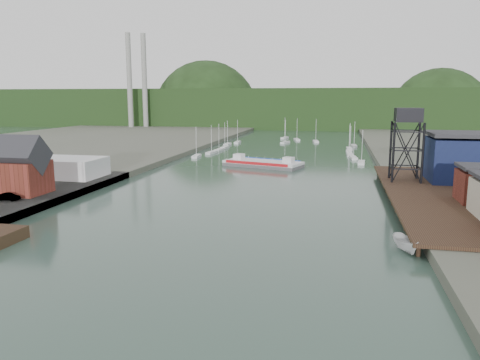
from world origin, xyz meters
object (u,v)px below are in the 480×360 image
at_px(lift_tower, 408,120).
at_px(chain_ferry, 263,163).
at_px(motorboat, 406,244).
at_px(harbor_building, 15,171).

distance_m(lift_tower, chain_ferry, 48.95).
bearing_deg(motorboat, harbor_building, 148.13).
relative_size(chain_ferry, motorboat, 4.23).
distance_m(harbor_building, motorboat, 73.73).
relative_size(harbor_building, chain_ferry, 0.49).
bearing_deg(chain_ferry, lift_tower, -20.59).
bearing_deg(chain_ferry, harbor_building, -107.44).
distance_m(chain_ferry, motorboat, 80.21).
bearing_deg(lift_tower, harbor_building, -160.02).
xyz_separation_m(harbor_building, chain_ferry, (40.45, 57.06, -5.13)).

